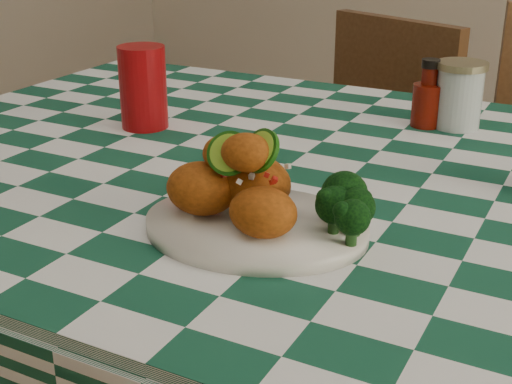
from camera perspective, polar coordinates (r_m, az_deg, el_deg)
The scene contains 7 objects.
plate at distance 0.87m, azimuth -0.00°, elevation -2.80°, with size 0.28×0.22×0.02m, color silver, non-canonical shape.
fried_chicken_pile at distance 0.85m, azimuth -0.43°, elevation 1.17°, with size 0.17×0.12×0.11m, color #AE4D10, non-canonical shape.
broccoli_side at distance 0.83m, azimuth 6.57°, elevation -1.26°, with size 0.09×0.09×0.06m, color black, non-canonical shape.
red_tumbler at distance 1.28m, azimuth -9.02°, elevation 8.27°, with size 0.08×0.08×0.15m, color maroon.
ketchup_bottle at distance 1.31m, azimuth 13.60°, elevation 7.70°, with size 0.05×0.05×0.12m, color #5C0D04, non-canonical shape.
mason_jar at distance 1.32m, azimuth 15.93°, elevation 7.47°, with size 0.09×0.09×0.12m, color #B2BCBA, non-canonical shape.
wooden_chair_left at distance 1.89m, azimuth 6.80°, elevation -0.29°, with size 0.40×0.42×0.88m, color #472814, non-canonical shape.
Camera 1 is at (0.33, -0.94, 1.17)m, focal length 50.00 mm.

